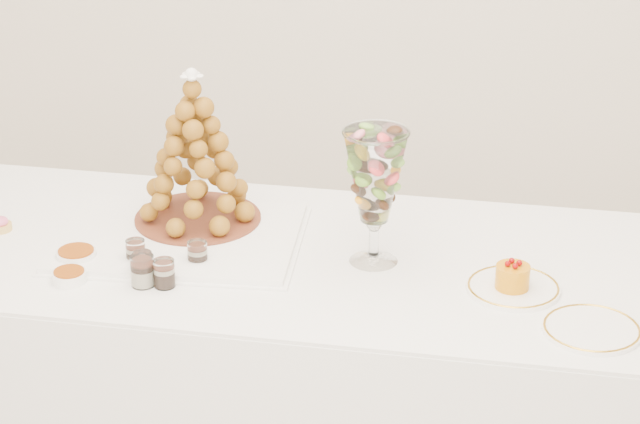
# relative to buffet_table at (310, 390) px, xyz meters

# --- Properties ---
(buffet_table) EXTENTS (2.14, 0.94, 0.80)m
(buffet_table) POSITION_rel_buffet_table_xyz_m (0.00, 0.00, 0.00)
(buffet_table) COLOR white
(buffet_table) RESTS_ON ground
(lace_tray) EXTENTS (0.62, 0.47, 0.02)m
(lace_tray) POSITION_rel_buffet_table_xyz_m (-0.35, 0.03, 0.41)
(lace_tray) COLOR white
(lace_tray) RESTS_ON buffet_table
(macaron_vase) EXTENTS (0.16, 0.16, 0.35)m
(macaron_vase) POSITION_rel_buffet_table_xyz_m (0.16, -0.00, 0.63)
(macaron_vase) COLOR white
(macaron_vase) RESTS_ON buffet_table
(cake_plate) EXTENTS (0.23, 0.23, 0.01)m
(cake_plate) POSITION_rel_buffet_table_xyz_m (0.51, -0.11, 0.41)
(cake_plate) COLOR white
(cake_plate) RESTS_ON buffet_table
(spare_plate) EXTENTS (0.22, 0.22, 0.01)m
(spare_plate) POSITION_rel_buffet_table_xyz_m (0.69, -0.28, 0.41)
(spare_plate) COLOR white
(spare_plate) RESTS_ON buffet_table
(pink_tart) EXTENTS (0.06, 0.06, 0.04)m
(pink_tart) POSITION_rel_buffet_table_xyz_m (-0.83, 0.03, 0.42)
(pink_tart) COLOR tan
(pink_tart) RESTS_ON buffet_table
(verrine_a) EXTENTS (0.06, 0.06, 0.07)m
(verrine_a) POSITION_rel_buffet_table_xyz_m (-0.42, -0.11, 0.43)
(verrine_a) COLOR white
(verrine_a) RESTS_ON buffet_table
(verrine_b) EXTENTS (0.05, 0.05, 0.06)m
(verrine_b) POSITION_rel_buffet_table_xyz_m (-0.39, -0.17, 0.43)
(verrine_b) COLOR white
(verrine_b) RESTS_ON buffet_table
(verrine_c) EXTENTS (0.06, 0.06, 0.07)m
(verrine_c) POSITION_rel_buffet_table_xyz_m (-0.27, -0.10, 0.43)
(verrine_c) COLOR white
(verrine_c) RESTS_ON buffet_table
(verrine_d) EXTENTS (0.07, 0.07, 0.08)m
(verrine_d) POSITION_rel_buffet_table_xyz_m (-0.37, -0.21, 0.44)
(verrine_d) COLOR white
(verrine_d) RESTS_ON buffet_table
(verrine_e) EXTENTS (0.06, 0.06, 0.07)m
(verrine_e) POSITION_rel_buffet_table_xyz_m (-0.32, -0.21, 0.44)
(verrine_e) COLOR white
(verrine_e) RESTS_ON buffet_table
(ramekin_back) EXTENTS (0.10, 0.10, 0.03)m
(ramekin_back) POSITION_rel_buffet_table_xyz_m (-0.57, -0.12, 0.42)
(ramekin_back) COLOR white
(ramekin_back) RESTS_ON buffet_table
(ramekin_front) EXTENTS (0.08, 0.08, 0.03)m
(ramekin_front) POSITION_rel_buffet_table_xyz_m (-0.56, -0.22, 0.41)
(ramekin_front) COLOR white
(ramekin_front) RESTS_ON buffet_table
(croquembouche) EXTENTS (0.33, 0.33, 0.42)m
(croquembouche) POSITION_rel_buffet_table_xyz_m (-0.32, 0.13, 0.62)
(croquembouche) COLOR brown
(croquembouche) RESTS_ON lace_tray
(mousse_cake) EXTENTS (0.08, 0.08, 0.07)m
(mousse_cake) POSITION_rel_buffet_table_xyz_m (0.51, -0.12, 0.44)
(mousse_cake) COLOR orange
(mousse_cake) RESTS_ON cake_plate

